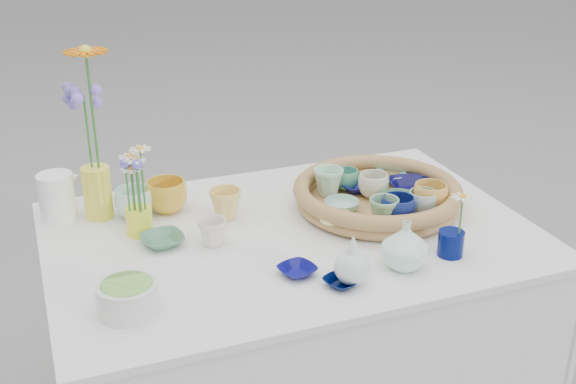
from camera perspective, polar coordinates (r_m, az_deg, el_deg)
name	(u,v)px	position (r m, az deg, el deg)	size (l,w,h in m)	color
wicker_tray	(377,195)	(2.04, 7.07, -0.26)	(0.47, 0.47, 0.08)	#935F31
tray_ceramic_0	(357,185)	(2.12, 5.50, 0.55)	(0.12, 0.12, 0.03)	navy
tray_ceramic_1	(411,186)	(2.13, 9.66, 0.46)	(0.12, 0.12, 0.03)	#050332
tray_ceramic_2	(430,197)	(2.01, 11.16, -0.38)	(0.10, 0.10, 0.08)	#E6AD4A
tray_ceramic_3	(399,202)	(2.01, 8.74, -0.81)	(0.11, 0.11, 0.04)	#5A9874
tray_ceramic_4	(384,211)	(1.91, 7.57, -1.52)	(0.08, 0.08, 0.07)	#7FB47F
tray_ceramic_5	(342,206)	(1.98, 4.26, -1.09)	(0.10, 0.10, 0.03)	#9AC5B6
tray_ceramic_6	(328,182)	(2.07, 3.22, 0.80)	(0.09, 0.09, 0.08)	#A8D9BD
tray_ceramic_7	(373,185)	(2.07, 6.76, 0.52)	(0.09, 0.09, 0.07)	beige
tray_ceramic_8	(390,176)	(2.20, 8.06, 1.26)	(0.09, 0.09, 0.02)	#7CCEE9
tray_ceramic_9	(398,209)	(1.92, 8.68, -1.37)	(0.09, 0.09, 0.07)	navy
tray_ceramic_10	(335,219)	(1.91, 3.71, -2.13)	(0.09, 0.09, 0.03)	#FBF285
tray_ceramic_11	(423,202)	(1.99, 10.58, -0.81)	(0.08, 0.08, 0.06)	#9FBCBB
tray_ceramic_12	(346,179)	(2.11, 4.59, 1.00)	(0.08, 0.08, 0.06)	#52A87E
loose_ceramic_0	(166,196)	(2.03, -9.59, -0.33)	(0.12, 0.12, 0.09)	gold
loose_ceramic_1	(226,204)	(1.97, -4.96, -0.93)	(0.09, 0.09, 0.08)	#E9C462
loose_ceramic_2	(163,240)	(1.86, -9.88, -3.78)	(0.11, 0.11, 0.03)	#437757
loose_ceramic_3	(212,232)	(1.84, -6.00, -3.19)	(0.07, 0.07, 0.07)	silver
loose_ceramic_4	(297,271)	(1.71, 0.73, -6.23)	(0.09, 0.09, 0.02)	#07075E
loose_ceramic_5	(134,203)	(2.01, -12.04, -0.86)	(0.10, 0.10, 0.08)	silver
loose_ceramic_6	(342,282)	(1.67, 4.27, -7.11)	(0.08, 0.08, 0.02)	#000931
fluted_bowl	(128,298)	(1.59, -12.53, -8.16)	(0.13, 0.13, 0.07)	silver
bud_vase_paleblue	(352,259)	(1.65, 5.12, -5.27)	(0.08, 0.08, 0.13)	silver
bud_vase_seafoam	(405,245)	(1.73, 9.25, -4.15)	(0.11, 0.11, 0.12)	silver
bud_vase_cobalt	(451,243)	(1.82, 12.73, -3.98)	(0.06, 0.06, 0.06)	#000A4A
single_daisy	(461,215)	(1.78, 13.50, -1.82)	(0.06, 0.06, 0.12)	white
tall_vase_yellow	(98,192)	(2.02, -14.82, -0.03)	(0.08, 0.08, 0.15)	yellow
gerbera	(92,111)	(1.94, -15.19, 6.16)	(0.13, 0.13, 0.33)	#DF6700
hydrangea	(88,133)	(1.97, -15.53, 4.49)	(0.08, 0.08, 0.27)	#6D5DB9
white_pitcher	(57,197)	(2.05, -17.79, -0.35)	(0.14, 0.10, 0.13)	white
daisy_cup	(139,221)	(1.92, -11.67, -2.26)	(0.07, 0.07, 0.07)	yellow
daisy_posy	(135,180)	(1.86, -11.96, 0.93)	(0.08, 0.08, 0.17)	white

